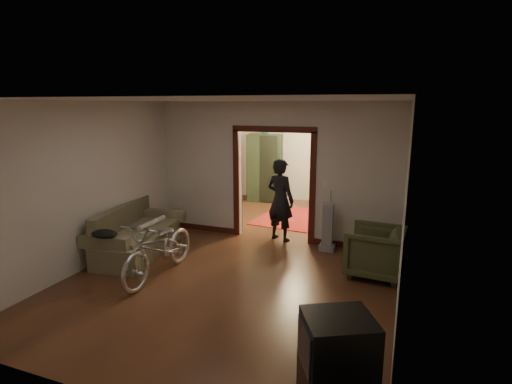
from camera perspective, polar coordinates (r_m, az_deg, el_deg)
The scene contains 23 objects.
floor at distance 7.76m, azimuth 0.79°, elevation -8.23°, with size 5.00×8.50×0.01m, color #3C2013.
ceiling at distance 7.26m, azimuth 0.86°, elevation 12.91°, with size 5.00×8.50×0.01m, color white.
wall_back at distance 11.43m, azimuth 8.16°, elevation 5.59°, with size 5.00×0.02×2.80m, color beige.
wall_left at distance 8.56m, azimuth -15.14°, elevation 2.99°, with size 0.02×8.50×2.80m, color beige.
wall_right at distance 6.96m, azimuth 20.56°, elevation 0.53°, with size 0.02×8.50×2.80m, color beige.
partition_wall at distance 8.09m, azimuth 2.64°, elevation 2.89°, with size 5.00×0.14×2.80m, color beige.
door_casing at distance 8.14m, azimuth 2.62°, elevation 0.80°, with size 1.74×0.20×2.32m, color #3C140D.
far_window at distance 11.24m, azimuth 11.63°, elevation 6.11°, with size 0.98×0.06×1.28m, color black.
chandelier at distance 9.66m, azimuth 6.00°, elevation 10.06°, with size 0.24×0.24×0.24m, color #FFE0A5.
light_switch at distance 7.78m, azimuth 9.82°, elevation 1.22°, with size 0.08×0.01×0.12m, color silver.
sofa at distance 7.73m, azimuth -16.51°, elevation -5.36°, with size 0.87×1.94×0.89m, color brown.
rolled_paper at distance 7.87m, azimuth -14.65°, elevation -4.28°, with size 0.10×0.10×0.80m, color beige.
jacket at distance 6.96m, azimuth -20.82°, elevation -5.61°, with size 0.45×0.34×0.13m, color black.
bicycle at distance 6.65m, azimuth -13.61°, elevation -7.77°, with size 0.64×1.84×0.97m, color silver.
armchair at distance 6.82m, azimuth 16.64°, elevation -8.13°, with size 0.87×0.89×0.81m, color #414727.
crt_tv at distance 3.70m, azimuth 11.68°, elevation -20.50°, with size 0.58×0.52×0.50m, color black.
vacuum at distance 7.69m, azimuth 10.20°, elevation -4.96°, with size 0.29×0.23×0.94m, color gray.
person at distance 8.08m, azimuth 3.50°, elevation -1.15°, with size 0.62×0.40×1.69m, color black.
oriental_rug at distance 9.87m, azimuth 5.09°, elevation -3.68°, with size 1.48×1.94×0.01m, color maroon.
locker at distance 11.41m, azimuth 1.27°, elevation 3.47°, with size 0.96×0.53×1.92m, color #1F2E1B.
globe at distance 11.30m, azimuth 1.29°, elevation 8.38°, with size 0.26×0.26×0.26m, color #1E5972.
desk at distance 10.97m, azimuth 12.98°, elevation -0.14°, with size 1.11×0.62×0.82m, color black.
desk_chair at distance 10.64m, azimuth 10.45°, elevation -0.15°, with size 0.41×0.41×0.92m, color black.
Camera 1 is at (2.48, -6.83, 2.74)m, focal length 28.00 mm.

